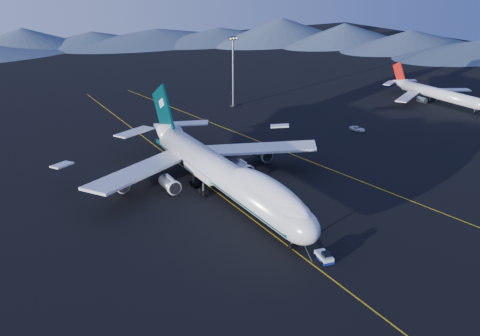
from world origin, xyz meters
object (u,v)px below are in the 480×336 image
boeing_747 (222,172)px  pushback_tug (324,257)px  floodlight_mast (233,72)px  second_jet (435,93)px  service_van (357,129)px

boeing_747 → pushback_tug: 33.15m
pushback_tug → floodlight_mast: (37.78, 98.85, 11.83)m
boeing_747 → second_jet: size_ratio=1.69×
pushback_tug → service_van: bearing=54.8°
pushback_tug → second_jet: second_jet is taller
floodlight_mast → boeing_747: bearing=-121.4°
second_jet → floodlight_mast: floodlight_mast is taller
second_jet → floodlight_mast: 74.18m
pushback_tug → second_jet: size_ratio=0.10×
boeing_747 → floodlight_mast: size_ratio=2.96×
boeing_747 → service_van: boeing_747 is taller
service_van → floodlight_mast: 49.76m
second_jet → service_van: (-47.32, -11.55, -3.01)m
pushback_tug → second_jet: bearing=43.3°
second_jet → service_van: 48.81m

